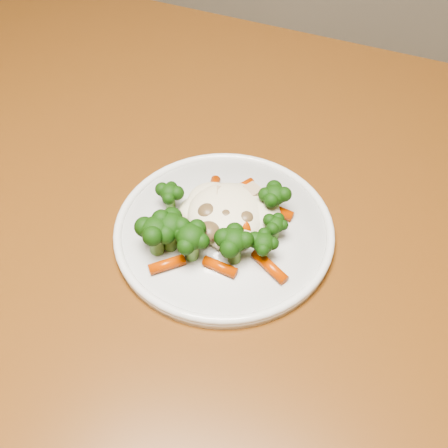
{
  "coord_description": "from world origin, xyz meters",
  "views": [
    {
      "loc": [
        0.02,
        -0.27,
        1.25
      ],
      "look_at": [
        -0.1,
        0.14,
        0.77
      ],
      "focal_mm": 45.0,
      "sensor_mm": 36.0,
      "label": 1
    }
  ],
  "objects": [
    {
      "name": "meal",
      "position": [
        -0.11,
        0.13,
        0.78
      ],
      "size": [
        0.18,
        0.17,
        0.05
      ],
      "color": "#F9EAC7",
      "rests_on": "plate"
    },
    {
      "name": "plate",
      "position": [
        -0.1,
        0.14,
        0.76
      ],
      "size": [
        0.25,
        0.25,
        0.01
      ],
      "primitive_type": "cylinder",
      "color": "silver",
      "rests_on": "dining_table"
    },
    {
      "name": "dining_table",
      "position": [
        -0.07,
        0.17,
        0.66
      ],
      "size": [
        1.37,
        0.99,
        0.75
      ],
      "rotation": [
        0.0,
        0.0,
        -0.11
      ],
      "color": "brown",
      "rests_on": "ground"
    }
  ]
}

